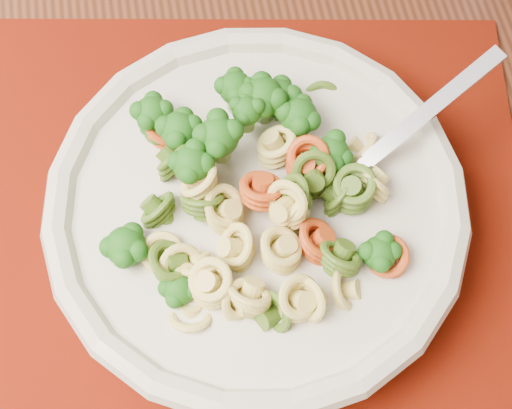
# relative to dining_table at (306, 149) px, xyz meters

# --- Properties ---
(dining_table) EXTENTS (1.80, 1.45, 0.73)m
(dining_table) POSITION_rel_dining_table_xyz_m (0.00, 0.00, 0.00)
(dining_table) COLOR #572A18
(dining_table) RESTS_ON ground
(placemat) EXTENTS (0.47, 0.39, 0.00)m
(placemat) POSITION_rel_dining_table_xyz_m (-0.05, -0.10, 0.09)
(placemat) COLOR #5F1104
(placemat) RESTS_ON dining_table
(pasta_bowl) EXTENTS (0.28, 0.28, 0.05)m
(pasta_bowl) POSITION_rel_dining_table_xyz_m (-0.03, -0.12, 0.12)
(pasta_bowl) COLOR beige
(pasta_bowl) RESTS_ON placemat
(pasta_broccoli_heap) EXTENTS (0.24, 0.24, 0.06)m
(pasta_broccoli_heap) POSITION_rel_dining_table_xyz_m (-0.03, -0.12, 0.13)
(pasta_broccoli_heap) COLOR #D6C56A
(pasta_broccoli_heap) RESTS_ON pasta_bowl
(fork) EXTENTS (0.15, 0.14, 0.08)m
(fork) POSITION_rel_dining_table_xyz_m (0.02, -0.10, 0.13)
(fork) COLOR silver
(fork) RESTS_ON pasta_bowl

